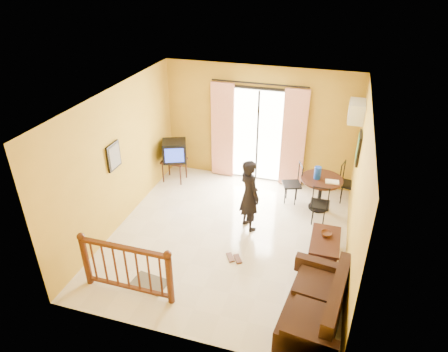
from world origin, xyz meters
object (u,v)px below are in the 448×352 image
(dining_table, at_px, (321,185))
(standing_person, at_px, (249,195))
(television, at_px, (174,151))
(coffee_table, at_px, (325,245))
(sofa, at_px, (317,307))

(dining_table, relative_size, standing_person, 0.58)
(dining_table, distance_m, standing_person, 1.74)
(television, bearing_deg, coffee_table, -49.18)
(television, height_order, coffee_table, television)
(coffee_table, xyz_separation_m, sofa, (0.00, -1.54, 0.03))
(sofa, bearing_deg, coffee_table, 97.35)
(television, distance_m, coffee_table, 4.20)
(television, bearing_deg, sofa, -64.95)
(television, bearing_deg, dining_table, -26.27)
(dining_table, height_order, coffee_table, dining_table)
(coffee_table, xyz_separation_m, standing_person, (-1.55, 0.52, 0.49))
(television, xyz_separation_m, coffee_table, (3.72, -1.89, -0.52))
(coffee_table, bearing_deg, television, 153.08)
(sofa, height_order, standing_person, standing_person)
(coffee_table, height_order, standing_person, standing_person)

